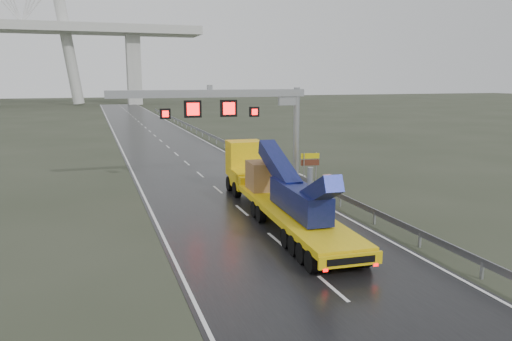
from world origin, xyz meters
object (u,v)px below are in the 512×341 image
object	(u,v)px
sign_gantry	(238,109)
exit_sign_pair	(310,162)
heavy_haul_truck	(271,185)
striped_barrier	(327,182)

from	to	relation	value
sign_gantry	exit_sign_pair	distance (m)	6.73
sign_gantry	heavy_haul_truck	size ratio (longest dim) A/B	0.82
sign_gantry	heavy_haul_truck	distance (m)	9.68
sign_gantry	exit_sign_pair	bearing A→B (deg)	-24.11
heavy_haul_truck	striped_barrier	distance (m)	7.86
heavy_haul_truck	exit_sign_pair	size ratio (longest dim) A/B	7.53
heavy_haul_truck	striped_barrier	size ratio (longest dim) A/B	18.04
sign_gantry	heavy_haul_truck	world-z (taller)	sign_gantry
striped_barrier	heavy_haul_truck	bearing A→B (deg)	-151.30
exit_sign_pair	sign_gantry	bearing A→B (deg)	165.96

